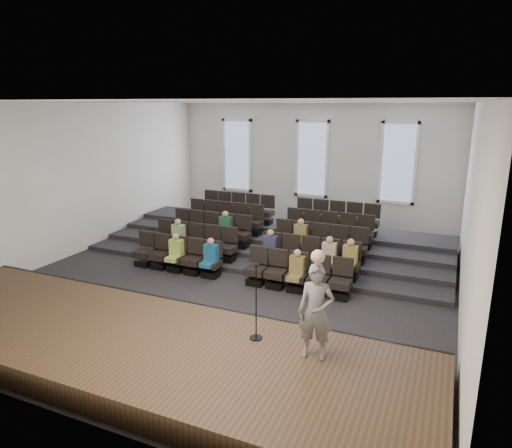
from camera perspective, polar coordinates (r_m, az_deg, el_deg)
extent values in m
plane|color=black|center=(13.80, -1.77, -6.22)|extent=(14.00, 14.00, 0.00)
cube|color=white|center=(12.89, -1.96, 15.06)|extent=(12.00, 14.00, 0.02)
cube|color=silver|center=(19.61, 7.05, 7.51)|extent=(12.00, 0.04, 5.00)
cube|color=silver|center=(7.62, -25.26, -5.41)|extent=(12.00, 0.04, 5.00)
cube|color=silver|center=(16.59, -21.08, 5.31)|extent=(0.04, 14.00, 5.00)
cube|color=silver|center=(11.90, 25.35, 1.48)|extent=(0.04, 14.00, 5.00)
cube|color=#41311B|center=(9.77, -15.12, -14.49)|extent=(11.80, 3.60, 0.50)
cube|color=black|center=(11.03, -9.33, -10.61)|extent=(11.80, 0.06, 0.52)
cube|color=black|center=(15.79, 1.84, -3.19)|extent=(11.80, 4.80, 0.15)
cube|color=black|center=(16.23, 2.53, -2.42)|extent=(11.80, 3.75, 0.30)
cube|color=black|center=(16.68, 3.19, -1.68)|extent=(11.80, 2.70, 0.45)
cube|color=black|center=(17.14, 3.80, -0.98)|extent=(11.80, 1.65, 0.60)
cube|color=black|center=(14.85, -13.80, -4.71)|extent=(0.47, 0.43, 0.20)
cube|color=black|center=(14.75, -13.87, -3.58)|extent=(0.55, 0.50, 0.19)
cube|color=black|center=(14.79, -13.48, -1.84)|extent=(0.55, 0.08, 0.50)
cube|color=black|center=(14.50, -11.90, -5.07)|extent=(0.47, 0.43, 0.20)
cube|color=black|center=(14.40, -11.96, -3.91)|extent=(0.55, 0.50, 0.19)
cube|color=black|center=(14.44, -11.57, -2.13)|extent=(0.55, 0.08, 0.50)
cube|color=black|center=(14.18, -9.91, -5.43)|extent=(0.47, 0.43, 0.20)
cube|color=black|center=(14.08, -9.97, -4.25)|extent=(0.55, 0.50, 0.19)
cube|color=black|center=(14.12, -9.57, -2.43)|extent=(0.55, 0.08, 0.50)
cube|color=black|center=(13.87, -7.83, -5.81)|extent=(0.47, 0.43, 0.20)
cube|color=black|center=(13.77, -7.87, -4.60)|extent=(0.55, 0.50, 0.19)
cube|color=black|center=(13.81, -7.48, -2.73)|extent=(0.55, 0.08, 0.50)
cube|color=black|center=(13.59, -5.65, -6.19)|extent=(0.47, 0.43, 0.20)
cube|color=black|center=(13.48, -5.68, -4.96)|extent=(0.55, 0.50, 0.19)
cube|color=black|center=(13.52, -5.29, -3.05)|extent=(0.55, 0.08, 0.50)
cube|color=black|center=(12.98, 0.00, -7.14)|extent=(0.47, 0.43, 0.20)
cube|color=black|center=(12.87, 0.00, -5.86)|extent=(0.55, 0.50, 0.19)
cube|color=black|center=(12.91, 0.37, -3.86)|extent=(0.55, 0.08, 0.50)
cube|color=black|center=(12.77, 2.48, -7.54)|extent=(0.47, 0.43, 0.20)
cube|color=black|center=(12.65, 2.50, -6.24)|extent=(0.55, 0.50, 0.19)
cube|color=black|center=(12.70, 2.86, -4.20)|extent=(0.55, 0.08, 0.50)
cube|color=black|center=(12.58, 5.06, -7.93)|extent=(0.47, 0.43, 0.20)
cube|color=black|center=(12.47, 5.09, -6.61)|extent=(0.55, 0.50, 0.19)
cube|color=black|center=(12.51, 5.44, -4.54)|extent=(0.55, 0.08, 0.50)
cube|color=black|center=(12.42, 7.71, -8.32)|extent=(0.47, 0.43, 0.20)
cube|color=black|center=(12.31, 7.76, -6.99)|extent=(0.55, 0.50, 0.19)
cube|color=black|center=(12.35, 8.09, -4.89)|extent=(0.55, 0.08, 0.50)
cube|color=black|center=(12.29, 10.42, -8.70)|extent=(0.47, 0.43, 0.20)
cube|color=black|center=(12.17, 10.49, -7.36)|extent=(0.55, 0.50, 0.19)
cube|color=black|center=(12.22, 10.81, -5.23)|extent=(0.55, 0.08, 0.50)
cube|color=black|center=(15.60, -11.51, -3.05)|extent=(0.47, 0.43, 0.20)
cube|color=black|center=(15.51, -11.57, -1.96)|extent=(0.55, 0.50, 0.19)
cube|color=black|center=(15.56, -11.21, -0.31)|extent=(0.55, 0.08, 0.50)
cube|color=black|center=(15.27, -9.66, -3.34)|extent=(0.47, 0.43, 0.20)
cube|color=black|center=(15.18, -9.71, -2.23)|extent=(0.55, 0.50, 0.19)
cube|color=black|center=(15.23, -9.35, -0.55)|extent=(0.55, 0.08, 0.50)
cube|color=black|center=(14.96, -7.73, -3.65)|extent=(0.47, 0.43, 0.20)
cube|color=black|center=(14.87, -7.77, -2.52)|extent=(0.55, 0.50, 0.19)
cube|color=black|center=(14.93, -7.41, -0.79)|extent=(0.55, 0.08, 0.50)
cube|color=black|center=(14.67, -5.72, -3.96)|extent=(0.47, 0.43, 0.20)
cube|color=black|center=(14.58, -5.75, -2.81)|extent=(0.55, 0.50, 0.19)
cube|color=black|center=(14.63, -5.39, -1.05)|extent=(0.55, 0.08, 0.50)
cube|color=black|center=(14.40, -3.63, -4.28)|extent=(0.47, 0.43, 0.20)
cube|color=black|center=(14.30, -3.65, -3.11)|extent=(0.55, 0.50, 0.19)
cube|color=black|center=(14.36, -3.29, -1.31)|extent=(0.55, 0.08, 0.50)
cube|color=black|center=(13.83, 1.74, -5.07)|extent=(0.47, 0.43, 0.20)
cube|color=black|center=(13.73, 1.75, -3.86)|extent=(0.55, 0.50, 0.19)
cube|color=black|center=(13.79, 2.09, -1.98)|extent=(0.55, 0.08, 0.50)
cube|color=black|center=(13.63, 4.10, -5.40)|extent=(0.47, 0.43, 0.20)
cube|color=black|center=(13.53, 4.12, -4.17)|extent=(0.55, 0.50, 0.19)
cube|color=black|center=(13.59, 4.45, -2.27)|extent=(0.55, 0.08, 0.50)
cube|color=black|center=(13.46, 6.51, -5.74)|extent=(0.47, 0.43, 0.20)
cube|color=black|center=(13.36, 6.55, -4.49)|extent=(0.55, 0.50, 0.19)
cube|color=black|center=(13.42, 6.87, -2.56)|extent=(0.55, 0.08, 0.50)
cube|color=black|center=(13.31, 8.99, -6.07)|extent=(0.47, 0.43, 0.20)
cube|color=black|center=(13.20, 9.05, -4.81)|extent=(0.55, 0.50, 0.19)
cube|color=black|center=(13.27, 9.35, -2.86)|extent=(0.55, 0.08, 0.50)
cube|color=black|center=(13.19, 11.53, -6.39)|extent=(0.47, 0.43, 0.20)
cube|color=black|center=(13.08, 11.60, -5.12)|extent=(0.55, 0.50, 0.19)
cube|color=black|center=(13.15, 11.88, -3.15)|extent=(0.55, 0.08, 0.50)
cube|color=black|center=(16.38, -9.45, -1.54)|extent=(0.47, 0.42, 0.20)
cube|color=black|center=(16.30, -9.49, -0.49)|extent=(0.55, 0.50, 0.19)
cube|color=black|center=(16.37, -9.15, 1.07)|extent=(0.55, 0.08, 0.50)
cube|color=black|center=(16.07, -7.65, -1.78)|extent=(0.47, 0.42, 0.20)
cube|color=black|center=(15.99, -7.69, -0.72)|extent=(0.55, 0.50, 0.19)
cube|color=black|center=(16.06, -7.35, 0.87)|extent=(0.55, 0.08, 0.50)
cube|color=black|center=(15.78, -5.78, -2.04)|extent=(0.47, 0.42, 0.20)
cube|color=black|center=(15.69, -5.81, -0.96)|extent=(0.55, 0.50, 0.19)
cube|color=black|center=(15.76, -5.48, 0.67)|extent=(0.55, 0.08, 0.50)
cube|color=black|center=(15.50, -3.84, -2.30)|extent=(0.47, 0.42, 0.20)
cube|color=black|center=(15.42, -3.86, -1.20)|extent=(0.55, 0.50, 0.19)
cube|color=black|center=(15.49, -3.53, 0.45)|extent=(0.55, 0.08, 0.50)
cube|color=black|center=(15.25, -1.84, -2.57)|extent=(0.47, 0.42, 0.20)
cube|color=black|center=(15.16, -1.85, -1.45)|extent=(0.55, 0.50, 0.19)
cube|color=black|center=(15.23, -1.52, 0.23)|extent=(0.55, 0.08, 0.50)
cube|color=black|center=(14.71, 3.28, -3.24)|extent=(0.47, 0.42, 0.20)
cube|color=black|center=(14.62, 3.30, -2.09)|extent=(0.55, 0.50, 0.19)
cube|color=black|center=(14.69, 3.61, -0.34)|extent=(0.55, 0.08, 0.50)
cube|color=black|center=(14.52, 5.50, -3.53)|extent=(0.47, 0.42, 0.20)
cube|color=black|center=(14.43, 5.53, -2.36)|extent=(0.55, 0.50, 0.19)
cube|color=black|center=(14.51, 5.83, -0.59)|extent=(0.55, 0.08, 0.50)
cube|color=black|center=(14.36, 7.78, -3.81)|extent=(0.47, 0.42, 0.20)
cube|color=black|center=(14.27, 7.82, -2.63)|extent=(0.55, 0.50, 0.19)
cube|color=black|center=(14.35, 8.11, -0.84)|extent=(0.55, 0.08, 0.50)
cube|color=black|center=(14.22, 10.11, -4.10)|extent=(0.47, 0.42, 0.20)
cube|color=black|center=(14.13, 10.16, -2.91)|extent=(0.55, 0.50, 0.19)
cube|color=black|center=(14.21, 10.44, -1.09)|extent=(0.55, 0.08, 0.50)
cube|color=black|center=(14.11, 12.48, -4.38)|extent=(0.47, 0.42, 0.20)
cube|color=black|center=(14.01, 12.55, -3.18)|extent=(0.55, 0.50, 0.19)
cube|color=black|center=(14.09, 12.81, -1.35)|extent=(0.55, 0.08, 0.50)
cube|color=black|center=(17.20, -7.58, -0.16)|extent=(0.47, 0.42, 0.20)
cube|color=black|center=(17.12, -7.61, 0.84)|extent=(0.55, 0.50, 0.19)
cube|color=black|center=(17.20, -7.30, 2.32)|extent=(0.55, 0.08, 0.50)
cube|color=black|center=(16.90, -5.83, -0.37)|extent=(0.47, 0.42, 0.20)
cube|color=black|center=(16.82, -5.86, 0.65)|extent=(0.55, 0.50, 0.19)
cube|color=black|center=(16.91, -5.55, 2.15)|extent=(0.55, 0.08, 0.50)
cube|color=black|center=(16.62, -4.03, -0.59)|extent=(0.47, 0.42, 0.20)
cube|color=black|center=(16.54, -4.05, 0.44)|extent=(0.55, 0.50, 0.19)
cube|color=black|center=(16.63, -3.74, 1.98)|extent=(0.55, 0.08, 0.50)
cube|color=black|center=(16.36, -2.16, -0.81)|extent=(0.47, 0.42, 0.20)
cube|color=black|center=(16.28, -2.18, 0.24)|extent=(0.55, 0.50, 0.19)
cube|color=black|center=(16.37, -1.87, 1.79)|extent=(0.55, 0.08, 0.50)
cube|color=black|center=(16.12, -0.24, -1.04)|extent=(0.47, 0.42, 0.20)
cube|color=black|center=(16.04, -0.24, 0.02)|extent=(0.55, 0.50, 0.19)
cube|color=black|center=(16.13, 0.06, 1.60)|extent=(0.55, 0.08, 0.50)
cube|color=black|center=(15.61, 4.63, -1.62)|extent=(0.47, 0.42, 0.20)
cube|color=black|center=(15.53, 4.66, -0.53)|extent=(0.55, 0.50, 0.19)
cube|color=black|center=(15.62, 4.94, 1.11)|extent=(0.55, 0.08, 0.50)
cube|color=black|center=(15.44, 6.74, -1.87)|extent=(0.47, 0.42, 0.20)
cube|color=black|center=(15.35, 6.77, -0.76)|extent=(0.55, 0.50, 0.19)
cube|color=black|center=(15.44, 7.05, 0.90)|extent=(0.55, 0.08, 0.50)
cube|color=black|center=(15.28, 8.89, -2.12)|extent=(0.47, 0.42, 0.20)
cube|color=black|center=(15.20, 8.93, -1.00)|extent=(0.55, 0.50, 0.19)
cube|color=black|center=(15.29, 9.20, 0.68)|extent=(0.55, 0.08, 0.50)
cube|color=black|center=(15.15, 11.08, -2.37)|extent=(0.47, 0.42, 0.20)
cube|color=black|center=(15.07, 11.14, -1.24)|extent=(0.55, 0.50, 0.19)
cube|color=black|center=(15.16, 11.39, 0.45)|extent=(0.55, 0.08, 0.50)
cube|color=black|center=(15.04, 13.31, -2.62)|extent=(0.47, 0.42, 0.20)
cube|color=black|center=(14.96, 13.38, -1.48)|extent=(0.55, 0.50, 0.19)
cube|color=black|center=(15.05, 13.62, 0.22)|extent=(0.55, 0.08, 0.50)
cube|color=black|center=(18.04, -5.88, 1.09)|extent=(0.47, 0.42, 0.20)
cube|color=black|center=(17.97, -5.90, 2.05)|extent=(0.55, 0.50, 0.19)
cube|color=black|center=(18.06, -5.61, 3.45)|extent=(0.55, 0.08, 0.50)
cube|color=black|center=(17.76, -4.19, 0.90)|extent=(0.47, 0.42, 0.20)
cube|color=black|center=(17.68, -4.21, 1.88)|extent=(0.55, 0.50, 0.19)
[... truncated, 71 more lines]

